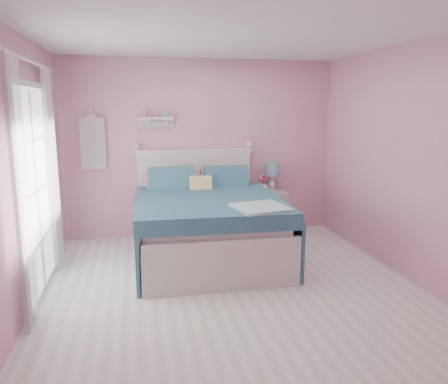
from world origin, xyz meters
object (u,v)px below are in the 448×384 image
object	(u,v)px
teacup	(268,191)
bed	(206,225)
vase	(263,186)
table_lamp	(272,171)
nightstand	(270,212)

from	to	relation	value
teacup	bed	bearing A→B (deg)	-144.22
vase	table_lamp	bearing A→B (deg)	8.25
table_lamp	teacup	xyz separation A→B (m)	(-0.13, -0.21, -0.25)
bed	vase	distance (m)	1.43
nightstand	vase	bearing A→B (deg)	149.77
bed	nightstand	size ratio (longest dim) A/B	3.49
nightstand	table_lamp	bearing A→B (deg)	61.87
bed	nightstand	world-z (taller)	bed
vase	teacup	distance (m)	0.19
table_lamp	vase	distance (m)	0.26
nightstand	table_lamp	distance (m)	0.63
bed	nightstand	xyz separation A→B (m)	(1.13, 0.88, -0.10)
nightstand	teacup	world-z (taller)	teacup
bed	table_lamp	bearing A→B (deg)	40.96
bed	table_lamp	distance (m)	1.60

